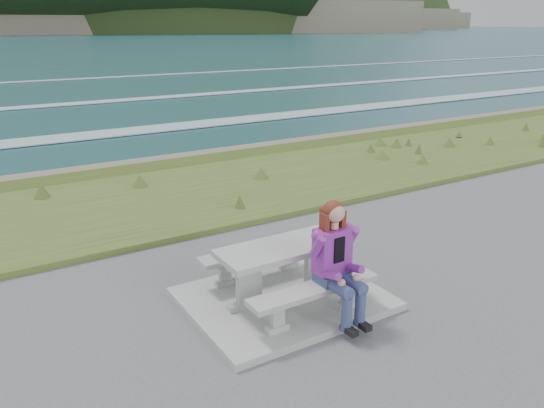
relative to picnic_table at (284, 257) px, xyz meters
name	(u,v)px	position (x,y,z in m)	size (l,w,h in m)	color
concrete_slab	(283,299)	(0.00, 0.00, -0.63)	(2.60, 2.10, 0.10)	gray
picnic_table	(284,257)	(0.00, 0.00, 0.00)	(1.80, 0.75, 0.75)	gray
bench_landward	(314,294)	(0.00, -0.70, -0.23)	(1.80, 0.35, 0.45)	gray
bench_seaward	(258,254)	(0.00, 0.70, -0.23)	(1.80, 0.35, 0.45)	gray
grass_verge	(157,203)	(0.00, 5.00, -0.68)	(160.00, 4.50, 0.22)	#355821
shore_drop	(118,172)	(0.00, 7.90, -0.68)	(160.00, 0.80, 2.20)	#6F6653
ocean	(28,130)	(0.00, 25.09, -2.42)	(1600.00, 1600.00, 0.09)	#1E4D55
headland_range	(214,15)	(190.34, 398.32, 9.24)	(729.83, 363.95, 198.83)	#6F6653
seated_woman	(340,278)	(0.28, -0.84, -0.02)	(0.45, 0.79, 1.52)	navy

